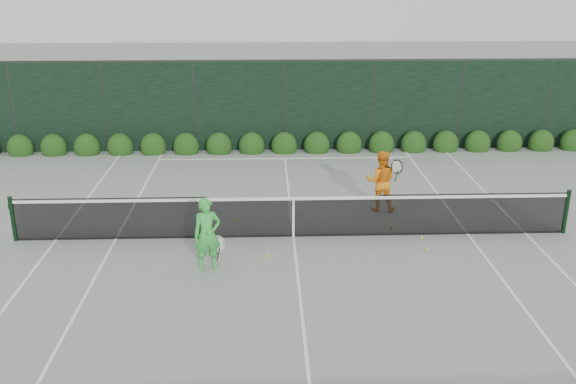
{
  "coord_description": "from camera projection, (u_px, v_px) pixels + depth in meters",
  "views": [
    {
      "loc": [
        -0.61,
        -13.75,
        5.99
      ],
      "look_at": [
        -0.12,
        0.3,
        1.0
      ],
      "focal_mm": 40.0,
      "sensor_mm": 36.0,
      "label": 1
    }
  ],
  "objects": [
    {
      "name": "windscreen_fence",
      "position": [
        300.0,
        220.0,
        11.91
      ],
      "size": [
        32.0,
        21.07,
        3.06
      ],
      "color": "black",
      "rests_on": "ground"
    },
    {
      "name": "player_man",
      "position": [
        381.0,
        181.0,
        16.33
      ],
      "size": [
        0.91,
        0.69,
        1.58
      ],
      "rotation": [
        0.0,
        0.0,
        3.01
      ],
      "color": "orange",
      "rests_on": "ground"
    },
    {
      "name": "player_woman",
      "position": [
        207.0,
        234.0,
        13.15
      ],
      "size": [
        0.67,
        0.5,
        1.55
      ],
      "rotation": [
        0.0,
        0.0,
        0.26
      ],
      "color": "green",
      "rests_on": "ground"
    },
    {
      "name": "tennis_net",
      "position": [
        292.0,
        215.0,
        14.8
      ],
      "size": [
        12.9,
        0.1,
        1.07
      ],
      "color": "black",
      "rests_on": "ground"
    },
    {
      "name": "hedge_row",
      "position": [
        284.0,
        146.0,
        21.63
      ],
      "size": [
        31.66,
        0.65,
        0.94
      ],
      "color": "black",
      "rests_on": "ground"
    },
    {
      "name": "ground",
      "position": [
        293.0,
        237.0,
        14.97
      ],
      "size": [
        80.0,
        80.0,
        0.0
      ],
      "primitive_type": "plane",
      "color": "gray",
      "rests_on": "ground"
    },
    {
      "name": "court_lines",
      "position": [
        293.0,
        236.0,
        14.97
      ],
      "size": [
        11.03,
        23.83,
        0.01
      ],
      "color": "white",
      "rests_on": "ground"
    },
    {
      "name": "tennis_balls",
      "position": [
        332.0,
        233.0,
        15.08
      ],
      "size": [
        5.37,
        2.18,
        0.07
      ],
      "color": "yellow",
      "rests_on": "ground"
    }
  ]
}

